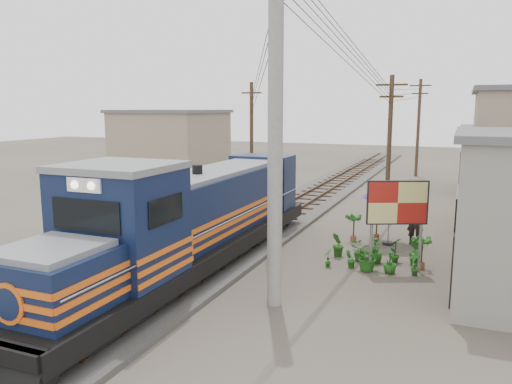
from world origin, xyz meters
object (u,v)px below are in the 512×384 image
at_px(locomotive, 190,222).
at_px(market_umbrella, 390,191).
at_px(billboard, 397,205).
at_px(vendor, 415,222).

bearing_deg(locomotive, market_umbrella, 46.71).
relative_size(billboard, market_umbrella, 1.26).
height_order(billboard, market_umbrella, billboard).
height_order(market_umbrella, vendor, market_umbrella).
bearing_deg(market_umbrella, billboard, -78.76).
bearing_deg(billboard, vendor, 62.23).
bearing_deg(locomotive, billboard, 22.21).
height_order(billboard, vendor, billboard).
xyz_separation_m(locomotive, billboard, (6.21, 2.54, 0.57)).
relative_size(locomotive, billboard, 5.04).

